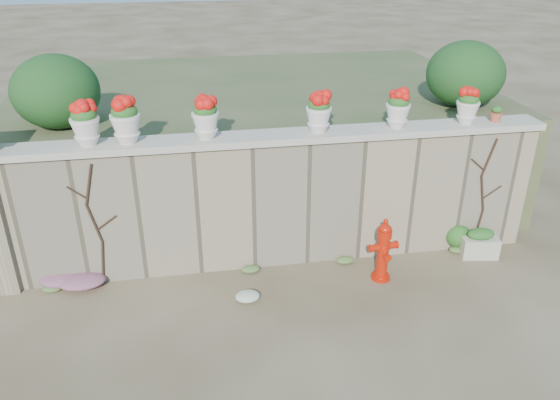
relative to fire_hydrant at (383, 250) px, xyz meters
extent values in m
plane|color=#493A24|center=(-1.41, -0.98, -0.51)|extent=(80.00, 80.00, 0.00)
cube|color=gray|center=(-1.41, 0.82, 0.49)|extent=(8.00, 0.40, 2.00)
cube|color=beige|center=(-1.41, 0.82, 1.54)|extent=(8.10, 0.52, 0.10)
cube|color=#384C23|center=(-1.41, 4.02, 0.49)|extent=(9.00, 6.00, 2.00)
ellipsoid|color=#143814|center=(-4.61, 2.02, 2.04)|extent=(1.30, 1.30, 1.10)
ellipsoid|color=#143814|center=(1.99, 2.02, 2.04)|extent=(1.30, 1.30, 1.10)
cylinder|color=black|center=(-4.07, 0.60, -0.16)|extent=(0.12, 0.04, 0.70)
cylinder|color=black|center=(-4.09, 0.60, 0.49)|extent=(0.17, 0.04, 0.61)
cylinder|color=black|center=(-4.08, 0.60, 1.09)|extent=(0.18, 0.04, 0.61)
cylinder|color=black|center=(-3.93, 0.60, 0.49)|extent=(0.30, 0.02, 0.22)
cylinder|color=black|center=(-4.26, 0.60, 0.99)|extent=(0.25, 0.02, 0.21)
cylinder|color=black|center=(1.83, 0.60, -0.16)|extent=(0.12, 0.04, 0.70)
cylinder|color=black|center=(1.81, 0.60, 0.49)|extent=(0.17, 0.04, 0.61)
cylinder|color=black|center=(1.82, 0.60, 1.09)|extent=(0.18, 0.04, 0.61)
cylinder|color=black|center=(1.97, 0.60, 0.49)|extent=(0.30, 0.02, 0.22)
cylinder|color=black|center=(1.64, 0.60, 0.99)|extent=(0.25, 0.02, 0.21)
cylinder|color=red|center=(0.00, 0.00, -0.48)|extent=(0.28, 0.28, 0.05)
cylinder|color=red|center=(0.00, 0.00, -0.10)|extent=(0.17, 0.17, 0.63)
cylinder|color=red|center=(0.00, 0.00, 0.05)|extent=(0.21, 0.21, 0.04)
cylinder|color=red|center=(0.00, 0.00, 0.27)|extent=(0.21, 0.21, 0.12)
ellipsoid|color=red|center=(0.00, 0.00, 0.37)|extent=(0.19, 0.19, 0.14)
cylinder|color=red|center=(0.00, 0.00, 0.45)|extent=(0.07, 0.07, 0.10)
cylinder|color=red|center=(-0.14, -0.01, 0.05)|extent=(0.15, 0.12, 0.10)
cylinder|color=red|center=(0.14, 0.02, 0.05)|extent=(0.15, 0.12, 0.10)
cylinder|color=red|center=(0.01, -0.11, -0.05)|extent=(0.10, 0.11, 0.09)
cube|color=beige|center=(1.77, 0.37, -0.34)|extent=(0.62, 0.43, 0.34)
ellipsoid|color=#1E5119|center=(1.77, 0.37, -0.11)|extent=(0.48, 0.34, 0.17)
ellipsoid|color=#1E5119|center=(1.59, 0.53, -0.23)|extent=(0.58, 0.53, 0.55)
ellipsoid|color=#BE268E|center=(-4.52, 0.57, -0.37)|extent=(0.99, 0.66, 0.26)
ellipsoid|color=white|center=(-2.01, -0.18, -0.43)|extent=(0.44, 0.35, 0.16)
ellipsoid|color=#1E5119|center=(-4.04, 0.82, 2.01)|extent=(0.34, 0.34, 0.20)
ellipsoid|color=red|center=(-4.04, 0.82, 2.10)|extent=(0.29, 0.29, 0.21)
ellipsoid|color=#1E5119|center=(-3.52, 0.82, 2.03)|extent=(0.35, 0.35, 0.21)
ellipsoid|color=red|center=(-3.52, 0.82, 2.12)|extent=(0.31, 0.31, 0.22)
ellipsoid|color=#1E5119|center=(-2.44, 0.82, 2.00)|extent=(0.33, 0.33, 0.20)
ellipsoid|color=red|center=(-2.44, 0.82, 2.08)|extent=(0.29, 0.29, 0.20)
ellipsoid|color=#1E5119|center=(-0.84, 0.82, 1.99)|extent=(0.32, 0.32, 0.19)
ellipsoid|color=red|center=(-0.84, 0.82, 2.07)|extent=(0.28, 0.28, 0.20)
ellipsoid|color=#1E5119|center=(0.36, 0.82, 1.98)|extent=(0.31, 0.31, 0.19)
ellipsoid|color=red|center=(0.36, 0.82, 2.06)|extent=(0.27, 0.27, 0.19)
ellipsoid|color=#1E5119|center=(1.45, 0.82, 1.96)|extent=(0.30, 0.30, 0.18)
ellipsoid|color=red|center=(1.45, 0.82, 2.04)|extent=(0.26, 0.26, 0.19)
ellipsoid|color=#1E5119|center=(1.94, 0.82, 1.77)|extent=(0.16, 0.16, 0.11)
camera|label=1|loc=(-2.68, -6.51, 4.16)|focal=35.00mm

